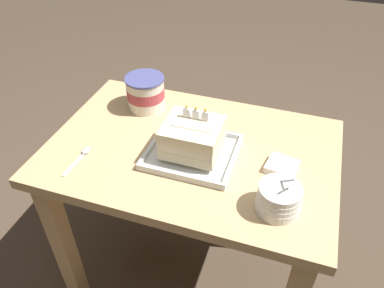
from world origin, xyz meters
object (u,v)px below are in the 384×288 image
(serving_spoon_near_tray, at_px, (83,154))
(napkin_pile, at_px, (282,166))
(birthday_cake, at_px, (193,137))
(ice_cream_tub, at_px, (146,92))
(bowl_stack, at_px, (279,199))
(foil_tray, at_px, (193,153))

(serving_spoon_near_tray, height_order, napkin_pile, napkin_pile)
(birthday_cake, xyz_separation_m, ice_cream_tub, (-0.25, 0.21, -0.01))
(bowl_stack, bearing_deg, ice_cream_tub, 147.13)
(birthday_cake, distance_m, napkin_pile, 0.29)
(bowl_stack, height_order, ice_cream_tub, ice_cream_tub)
(birthday_cake, distance_m, serving_spoon_near_tray, 0.36)
(ice_cream_tub, distance_m, serving_spoon_near_tray, 0.34)
(ice_cream_tub, bearing_deg, napkin_pile, -19.26)
(birthday_cake, relative_size, bowl_stack, 1.44)
(foil_tray, xyz_separation_m, ice_cream_tub, (-0.25, 0.21, 0.06))
(napkin_pile, bearing_deg, birthday_cake, -175.58)
(foil_tray, distance_m, bowl_stack, 0.33)
(foil_tray, height_order, ice_cream_tub, ice_cream_tub)
(bowl_stack, bearing_deg, serving_spoon_near_tray, 177.34)
(foil_tray, height_order, birthday_cake, birthday_cake)
(serving_spoon_near_tray, relative_size, napkin_pile, 1.37)
(foil_tray, relative_size, serving_spoon_near_tray, 1.97)
(bowl_stack, height_order, napkin_pile, bowl_stack)
(bowl_stack, distance_m, ice_cream_tub, 0.65)
(bowl_stack, relative_size, napkin_pile, 1.18)
(serving_spoon_near_tray, bearing_deg, birthday_cake, 19.02)
(birthday_cake, relative_size, napkin_pile, 1.70)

